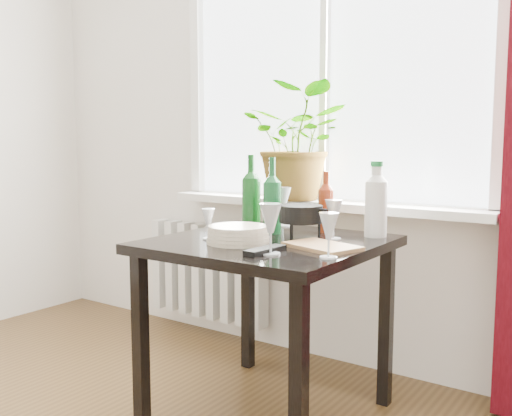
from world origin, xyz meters
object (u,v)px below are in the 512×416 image
Objects in this scene: wine_bottle_right at (272,195)px; wineglass_front_right at (271,228)px; table at (268,262)px; wine_bottle_left at (251,192)px; radiator at (207,271)px; fondue_pot at (301,222)px; bottle_amber at (326,201)px; wineglass_back_left at (283,206)px; wineglass_far_right at (329,235)px; potted_plant at (299,142)px; cutting_board at (322,246)px; wineglass_back_center at (334,219)px; plate_stack at (238,235)px; tv_remote at (265,250)px; cleaning_bottle at (376,198)px; wineglass_front_left at (208,224)px.

wineglass_front_right is (0.25, -0.39, -0.07)m from wine_bottle_right.
wine_bottle_left is at bearing 142.43° from table.
radiator is at bearing 143.46° from table.
wine_bottle_right is at bearing 117.68° from table.
wineglass_front_right is 0.91× the size of fondue_pot.
bottle_amber is 1.45× the size of wineglass_back_left.
wineglass_far_right is at bearing -58.79° from fondue_pot.
cutting_board is at bearing -52.57° from potted_plant.
wineglass_back_center is 0.62× the size of cutting_board.
wineglass_back_center is at bearing -24.19° from radiator.
wineglass_back_left is at bearing 81.36° from wine_bottle_left.
plate_stack is (0.14, -0.28, -0.14)m from wine_bottle_left.
wineglass_back_center reaches higher than tv_remote.
plate_stack is 0.33m from cutting_board.
wineglass_back_center reaches higher than wineglass_far_right.
bottle_amber is at bearing 127.25° from wineglass_back_center.
potted_plant is 3.56× the size of wineglass_far_right.
potted_plant is 0.45m from bottle_amber.
cleaning_bottle is 1.60× the size of fondue_pot.
wineglass_front_right is (0.37, -0.81, -0.30)m from potted_plant.
potted_plant is at bearing 105.21° from wine_bottle_right.
bottle_amber is at bearing 44.02° from wine_bottle_right.
wine_bottle_right is 0.44m from cleaning_bottle.
wineglass_front_left is 0.51× the size of plate_stack.
bottle_amber is at bearing -18.81° from radiator.
table is 0.52m from cleaning_bottle.
cleaning_bottle is 2.02× the size of wineglass_far_right.
wineglass_front_left is 0.48m from cutting_board.
table is at bearing -146.40° from fondue_pot.
wineglass_front_right is 0.41m from wineglass_back_center.
radiator is 2.41× the size of wine_bottle_right.
tv_remote is at bearing -107.80° from cleaning_bottle.
wineglass_back_center is (0.40, -0.40, -0.31)m from potted_plant.
wineglass_far_right is at bearing -53.05° from potted_plant.
tv_remote reaches higher than radiator.
wineglass_front_left reaches higher than cutting_board.
wineglass_front_right reaches higher than fondue_pot.
tv_remote is 0.23m from cutting_board.
wine_bottle_left reaches higher than wineglass_front_right.
table is 5.12× the size of wineglass_back_center.
wineglass_far_right is 0.97× the size of wineglass_back_center.
wineglass_front_right is at bearing -89.04° from fondue_pot.
wineglass_far_right is 0.41m from fondue_pot.
cleaning_bottle is at bearing 1.97° from bottle_amber.
tv_remote is (0.33, -0.79, -0.38)m from potted_plant.
tv_remote is (-0.18, -0.56, -0.15)m from cleaning_bottle.
potted_plant is at bearing 99.19° from wineglass_back_left.
cutting_board is at bearing -74.48° from wineglass_back_center.
wine_bottle_left is at bearing 132.68° from wineglass_front_right.
wineglass_back_center is 1.30× the size of wineglass_front_left.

